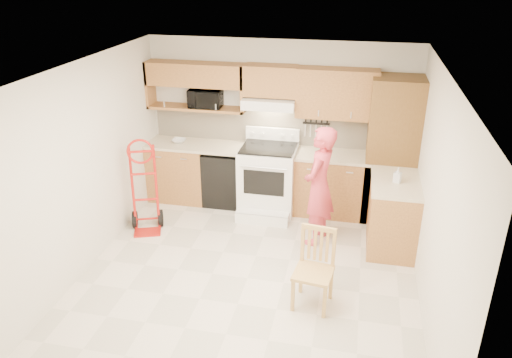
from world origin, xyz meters
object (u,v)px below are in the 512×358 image
(microwave, at_px, (206,98))
(person, at_px, (319,186))
(dining_chair, at_px, (313,270))
(hand_truck, at_px, (144,191))
(range, at_px, (267,174))

(microwave, relative_size, person, 0.30)
(microwave, bearing_deg, dining_chair, -54.48)
(hand_truck, height_order, dining_chair, hand_truck)
(microwave, xyz_separation_m, dining_chair, (1.92, -2.41, -1.17))
(hand_truck, bearing_deg, range, 11.24)
(hand_truck, distance_m, dining_chair, 2.73)
(hand_truck, bearing_deg, dining_chair, -45.19)
(range, relative_size, person, 0.74)
(person, height_order, hand_truck, person)
(microwave, distance_m, dining_chair, 3.30)
(range, relative_size, hand_truck, 0.98)
(person, height_order, dining_chair, person)
(range, xyz_separation_m, person, (0.82, -0.71, 0.21))
(person, bearing_deg, hand_truck, -69.15)
(range, xyz_separation_m, dining_chair, (0.91, -2.11, -0.15))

